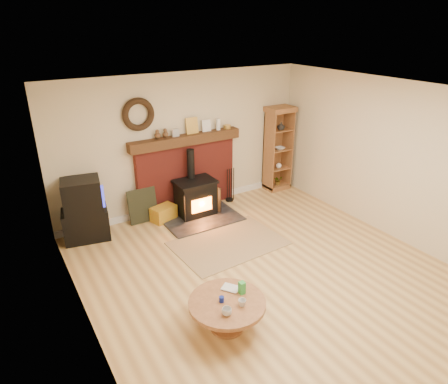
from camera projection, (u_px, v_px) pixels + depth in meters
ground at (269, 275)px, 5.85m from camera, size 5.50×5.50×0.00m
room_shell at (270, 162)px, 5.23m from camera, size 5.02×5.52×2.61m
chimney_breast at (187, 169)px, 7.62m from camera, size 2.20×0.22×1.78m
wood_stove at (196, 199)px, 7.49m from camera, size 1.40×1.00×1.26m
area_rug at (228, 243)px, 6.65m from camera, size 1.84×1.31×0.01m
tv_unit at (84, 211)px, 6.62m from camera, size 0.81×0.64×1.07m
curio_cabinet at (278, 149)px, 8.49m from camera, size 0.58×0.42×1.80m
firelog_box at (164, 213)px, 7.37m from camera, size 0.51×0.39×0.28m
leaning_painting at (143, 206)px, 7.26m from camera, size 0.53×0.14×0.63m
fire_tools at (230, 194)px, 8.16m from camera, size 0.19×0.16×0.70m
coffee_table at (227, 306)px, 4.71m from camera, size 0.92×0.92×0.55m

